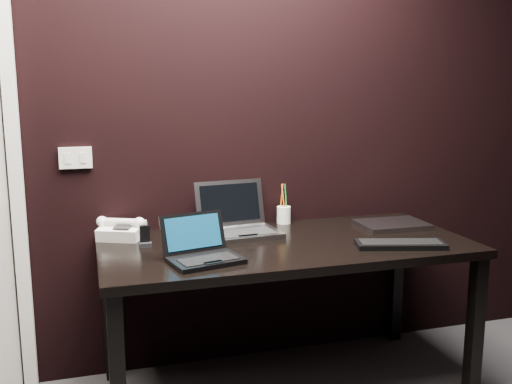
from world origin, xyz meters
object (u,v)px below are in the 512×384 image
object	(u,v)px
mobile_phone	(145,239)
closed_laptop	(392,224)
netbook	(202,252)
pen_cup	(284,214)
ext_keyboard	(400,244)
desk	(286,258)
silver_laptop	(238,225)
desk_phone	(122,230)

from	to	relation	value
mobile_phone	closed_laptop	bearing A→B (deg)	0.36
netbook	pen_cup	world-z (taller)	pen_cup
netbook	closed_laptop	world-z (taller)	netbook
ext_keyboard	closed_laptop	size ratio (longest dim) A/B	1.21
desk	silver_laptop	xyz separation A→B (m)	(-0.18, 0.20, 0.12)
netbook	mobile_phone	size ratio (longest dim) A/B	3.54
desk	netbook	world-z (taller)	netbook
desk	mobile_phone	xyz separation A→B (m)	(-0.64, 0.11, 0.11)
mobile_phone	pen_cup	world-z (taller)	pen_cup
desk	closed_laptop	world-z (taller)	closed_laptop
desk	desk_phone	xyz separation A→B (m)	(-0.73, 0.28, 0.12)
silver_laptop	pen_cup	xyz separation A→B (m)	(0.29, 0.15, 0.00)
mobile_phone	netbook	bearing A→B (deg)	-54.61
silver_laptop	closed_laptop	xyz separation A→B (m)	(0.80, -0.08, -0.04)
mobile_phone	pen_cup	xyz separation A→B (m)	(0.75, 0.24, 0.01)
closed_laptop	netbook	bearing A→B (deg)	-164.36
pen_cup	mobile_phone	bearing A→B (deg)	-162.25
closed_laptop	pen_cup	size ratio (longest dim) A/B	1.64
netbook	pen_cup	bearing A→B (deg)	44.12
closed_laptop	pen_cup	world-z (taller)	pen_cup
silver_laptop	ext_keyboard	bearing A→B (deg)	-33.55
mobile_phone	pen_cup	size ratio (longest dim) A/B	0.45
pen_cup	closed_laptop	bearing A→B (deg)	-24.34
ext_keyboard	desk_phone	xyz separation A→B (m)	(-1.19, 0.51, 0.03)
netbook	mobile_phone	distance (m)	0.35
desk	ext_keyboard	size ratio (longest dim) A/B	4.06
desk_phone	closed_laptop	bearing A→B (deg)	-6.77
desk	closed_laptop	bearing A→B (deg)	10.78
ext_keyboard	netbook	bearing A→B (deg)	176.68
desk	closed_laptop	distance (m)	0.64
ext_keyboard	desk_phone	distance (m)	1.30
silver_laptop	closed_laptop	world-z (taller)	silver_laptop
silver_laptop	closed_laptop	distance (m)	0.81
silver_laptop	ext_keyboard	size ratio (longest dim) A/B	0.93
netbook	desk_phone	xyz separation A→B (m)	(-0.30, 0.46, 0.01)
ext_keyboard	closed_laptop	world-z (taller)	ext_keyboard
closed_laptop	pen_cup	xyz separation A→B (m)	(-0.51, 0.23, 0.04)
netbook	pen_cup	xyz separation A→B (m)	(0.54, 0.53, 0.01)
desk	netbook	distance (m)	0.48
netbook	closed_laptop	xyz separation A→B (m)	(1.05, 0.30, -0.03)
desk	closed_laptop	xyz separation A→B (m)	(0.62, 0.12, 0.09)
closed_laptop	desk_phone	xyz separation A→B (m)	(-1.35, 0.16, 0.03)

